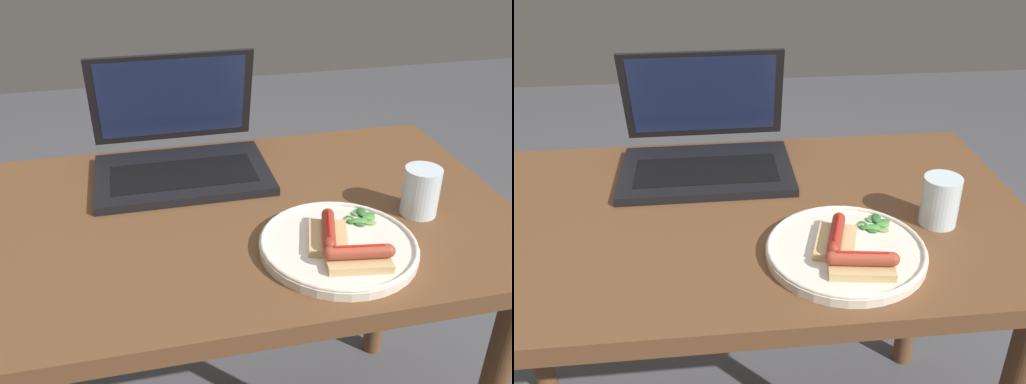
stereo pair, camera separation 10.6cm
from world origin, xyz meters
TOP-DOWN VIEW (x-y plane):
  - desk at (0.00, 0.00)m, footprint 1.20×0.67m
  - laptop at (-0.03, 0.21)m, footprint 0.37×0.31m
  - plate at (0.20, -0.17)m, footprint 0.28×0.28m
  - sausage_toast_left at (0.18, -0.16)m, footprint 0.09×0.12m
  - sausage_toast_middle at (0.21, -0.23)m, footprint 0.12×0.07m
  - salad_pile at (0.27, -0.10)m, footprint 0.07×0.06m
  - drinking_glass at (0.40, -0.08)m, footprint 0.07×0.07m

SIDE VIEW (x-z plane):
  - desk at x=0.00m, z-range 0.26..0.96m
  - plate at x=0.20m, z-range 0.71..0.73m
  - salad_pile at x=0.27m, z-range 0.72..0.73m
  - sausage_toast_left at x=0.18m, z-range 0.72..0.76m
  - sausage_toast_middle at x=0.21m, z-range 0.72..0.76m
  - laptop at x=-0.03m, z-range 0.63..0.87m
  - drinking_glass at x=0.40m, z-range 0.71..0.80m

